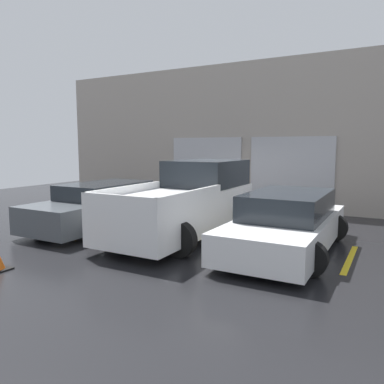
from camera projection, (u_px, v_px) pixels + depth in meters
name	position (u px, v px, depth m)	size (l,w,h in m)	color
ground_plane	(217.00, 222.00, 11.35)	(28.00, 28.00, 0.00)	black
shophouse_building	(255.00, 137.00, 13.89)	(17.42, 0.68, 5.35)	#9E9389
pickup_truck	(188.00, 201.00, 9.70)	(2.41, 5.03, 1.91)	white
sedan_white	(287.00, 223.00, 8.24)	(2.23, 4.64, 1.30)	white
sedan_side	(104.00, 206.00, 10.76)	(2.17, 4.70, 1.25)	#474C51
parking_stripe_far_left	(71.00, 222.00, 11.44)	(0.12, 2.20, 0.01)	gold
parking_stripe_left	(141.00, 231.00, 10.18)	(0.12, 2.20, 0.01)	gold
parking_stripe_centre	(230.00, 243.00, 8.92)	(0.12, 2.20, 0.01)	gold
parking_stripe_right	(350.00, 259.00, 7.65)	(0.12, 2.20, 0.01)	gold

